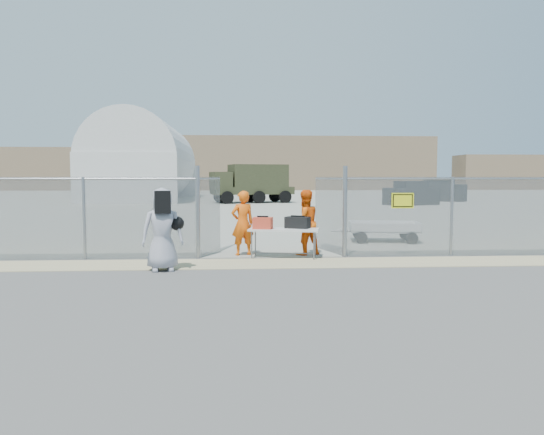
{
  "coord_description": "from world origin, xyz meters",
  "views": [
    {
      "loc": [
        -0.92,
        -12.3,
        2.2
      ],
      "look_at": [
        0.0,
        2.0,
        1.1
      ],
      "focal_mm": 35.0,
      "sensor_mm": 36.0,
      "label": 1
    }
  ],
  "objects": [
    {
      "name": "black_duffel",
      "position": [
        0.71,
        2.06,
        0.95
      ],
      "size": [
        0.74,
        0.62,
        0.31
      ],
      "primitive_type": "cube",
      "rotation": [
        0.0,
        0.0,
        -0.45
      ],
      "color": "black",
      "rests_on": "folding_table"
    },
    {
      "name": "tarmac_inside",
      "position": [
        0.0,
        42.0,
        0.01
      ],
      "size": [
        160.0,
        80.0,
        0.01
      ],
      "primitive_type": "cube",
      "color": "gray",
      "rests_on": "ground"
    },
    {
      "name": "chain_link_fence",
      "position": [
        0.0,
        2.0,
        1.1
      ],
      "size": [
        40.0,
        0.2,
        2.2
      ],
      "primitive_type": null,
      "color": "gray",
      "rests_on": "ground"
    },
    {
      "name": "visitor",
      "position": [
        -2.69,
        0.16,
        0.98
      ],
      "size": [
        1.06,
        0.8,
        1.95
      ],
      "primitive_type": "imported",
      "rotation": [
        0.0,
        0.0,
        0.2
      ],
      "color": "#999AA6",
      "rests_on": "ground"
    },
    {
      "name": "security_worker_left",
      "position": [
        -0.79,
        2.46,
        0.91
      ],
      "size": [
        0.77,
        0.63,
        1.81
      ],
      "primitive_type": "imported",
      "rotation": [
        0.0,
        0.0,
        3.47
      ],
      "color": "#F55D0D",
      "rests_on": "ground"
    },
    {
      "name": "parked_vehicle_near",
      "position": [
        12.65,
        28.48,
        0.92
      ],
      "size": [
        4.41,
        2.88,
        1.84
      ],
      "primitive_type": null,
      "rotation": [
        0.0,
        0.0,
        0.28
      ],
      "color": "black",
      "rests_on": "ground"
    },
    {
      "name": "dirt_strip",
      "position": [
        0.0,
        1.0,
        0.01
      ],
      "size": [
        44.0,
        1.6,
        0.01
      ],
      "primitive_type": "cube",
      "color": "tan",
      "rests_on": "ground"
    },
    {
      "name": "parked_vehicle_mid",
      "position": [
        17.39,
        34.91,
        1.04
      ],
      "size": [
        5.01,
        4.2,
        2.08
      ],
      "primitive_type": null,
      "rotation": [
        0.0,
        0.0,
        -0.56
      ],
      "color": "black",
      "rests_on": "ground"
    },
    {
      "name": "military_truck",
      "position": [
        0.29,
        32.84,
        1.62
      ],
      "size": [
        7.23,
        4.22,
        3.25
      ],
      "primitive_type": null,
      "rotation": [
        0.0,
        0.0,
        0.27
      ],
      "color": "#333720",
      "rests_on": "ground"
    },
    {
      "name": "quonset_hangar",
      "position": [
        -10.0,
        40.0,
        4.0
      ],
      "size": [
        9.0,
        18.0,
        8.0
      ],
      "primitive_type": null,
      "color": "silver",
      "rests_on": "ground"
    },
    {
      "name": "distant_hills",
      "position": [
        5.0,
        78.0,
        4.5
      ],
      "size": [
        140.0,
        6.0,
        9.0
      ],
      "primitive_type": null,
      "color": "#7F684F",
      "rests_on": "ground"
    },
    {
      "name": "security_worker_right",
      "position": [
        0.95,
        2.45,
        0.92
      ],
      "size": [
        1.09,
        0.98,
        1.84
      ],
      "primitive_type": "imported",
      "rotation": [
        0.0,
        0.0,
        3.51
      ],
      "color": "#F55D0D",
      "rests_on": "ground"
    },
    {
      "name": "ground",
      "position": [
        0.0,
        0.0,
        0.0
      ],
      "size": [
        160.0,
        160.0,
        0.0
      ],
      "primitive_type": "plane",
      "color": "#545454"
    },
    {
      "name": "orange_bag",
      "position": [
        -0.26,
        1.94,
        0.96
      ],
      "size": [
        0.57,
        0.46,
        0.31
      ],
      "primitive_type": "cube",
      "rotation": [
        0.0,
        0.0,
        -0.27
      ],
      "color": "#E2452B",
      "rests_on": "folding_table"
    },
    {
      "name": "utility_trailer",
      "position": [
        4.03,
        5.31,
        0.36
      ],
      "size": [
        3.18,
        1.97,
        0.72
      ],
      "primitive_type": null,
      "rotation": [
        0.0,
        0.0,
        -0.15
      ],
      "color": "silver",
      "rests_on": "ground"
    },
    {
      "name": "folding_table",
      "position": [
        0.32,
        1.96,
        0.4
      ],
      "size": [
        2.0,
        1.13,
        0.8
      ],
      "primitive_type": null,
      "rotation": [
        0.0,
        0.0,
        -0.2
      ],
      "color": "silver",
      "rests_on": "ground"
    }
  ]
}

